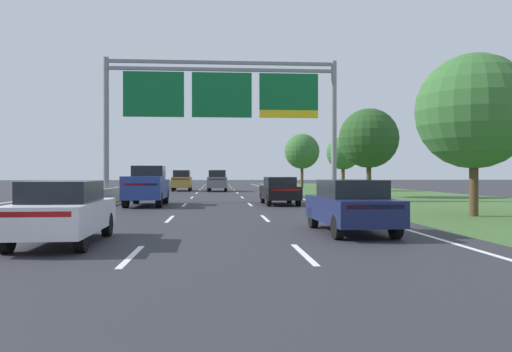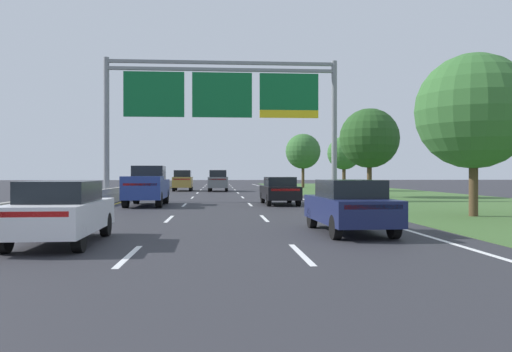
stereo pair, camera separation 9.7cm
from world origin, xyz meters
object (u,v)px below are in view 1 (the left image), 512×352
(car_white_left_lane_sedan, at_px, (63,211))
(car_navy_right_lane_sedan, at_px, (351,205))
(car_gold_left_lane_suv, at_px, (182,180))
(car_grey_centre_lane_suv, at_px, (218,180))
(roadside_tree_near, at_px, (474,111))
(car_black_right_lane_sedan, at_px, (280,190))
(roadside_tree_mid, at_px, (369,138))
(roadside_tree_far, at_px, (343,153))
(roadside_tree_distant, at_px, (302,151))
(pickup_truck_blue, at_px, (147,186))
(overhead_sign_gantry, at_px, (222,100))

(car_white_left_lane_sedan, distance_m, car_navy_right_lane_sedan, 8.00)
(car_gold_left_lane_suv, bearing_deg, car_white_left_lane_sedan, 178.64)
(car_grey_centre_lane_suv, height_order, roadside_tree_near, roadside_tree_near)
(car_grey_centre_lane_suv, xyz_separation_m, car_black_right_lane_sedan, (3.47, -22.66, -0.28))
(roadside_tree_mid, bearing_deg, roadside_tree_near, -92.75)
(roadside_tree_far, xyz_separation_m, roadside_tree_distant, (-2.31, 11.60, 0.69))
(pickup_truck_blue, height_order, car_gold_left_lane_suv, pickup_truck_blue)
(roadside_tree_mid, bearing_deg, car_black_right_lane_sedan, -132.34)
(pickup_truck_blue, distance_m, roadside_tree_far, 28.71)
(car_gold_left_lane_suv, bearing_deg, roadside_tree_far, -95.36)
(car_white_left_lane_sedan, relative_size, car_black_right_lane_sedan, 1.00)
(roadside_tree_near, bearing_deg, pickup_truck_blue, 149.53)
(pickup_truck_blue, distance_m, roadside_tree_near, 16.92)
(pickup_truck_blue, height_order, car_black_right_lane_sedan, pickup_truck_blue)
(roadside_tree_distant, bearing_deg, car_grey_centre_lane_suv, -131.87)
(car_navy_right_lane_sedan, bearing_deg, roadside_tree_far, -15.36)
(pickup_truck_blue, relative_size, roadside_tree_far, 0.97)
(pickup_truck_blue, bearing_deg, roadside_tree_near, -120.90)
(car_gold_left_lane_suv, xyz_separation_m, car_grey_centre_lane_suv, (3.63, -1.42, 0.00))
(car_navy_right_lane_sedan, relative_size, roadside_tree_near, 0.67)
(pickup_truck_blue, xyz_separation_m, roadside_tree_far, (16.76, 23.15, 2.78))
(overhead_sign_gantry, xyz_separation_m, roadside_tree_far, (12.59, 18.62, -2.62))
(car_navy_right_lane_sedan, bearing_deg, car_grey_centre_lane_suv, 4.31)
(pickup_truck_blue, height_order, roadside_tree_near, roadside_tree_near)
(car_gold_left_lane_suv, xyz_separation_m, roadside_tree_mid, (14.85, -15.58, 3.30))
(overhead_sign_gantry, xyz_separation_m, car_navy_right_lane_sedan, (3.62, -18.26, -5.66))
(car_gold_left_lane_suv, distance_m, car_white_left_lane_sedan, 39.96)
(overhead_sign_gantry, relative_size, roadside_tree_distant, 2.23)
(car_gold_left_lane_suv, height_order, roadside_tree_far, roadside_tree_far)
(car_navy_right_lane_sedan, height_order, roadside_tree_far, roadside_tree_far)
(roadside_tree_mid, bearing_deg, car_gold_left_lane_suv, 133.64)
(car_gold_left_lane_suv, relative_size, car_white_left_lane_sedan, 1.07)
(car_navy_right_lane_sedan, distance_m, car_black_right_lane_sedan, 14.09)
(pickup_truck_blue, xyz_separation_m, car_navy_right_lane_sedan, (7.79, -13.73, -0.26))
(car_navy_right_lane_sedan, height_order, roadside_tree_near, roadside_tree_near)
(overhead_sign_gantry, bearing_deg, car_gold_left_lane_suv, 101.03)
(car_grey_centre_lane_suv, relative_size, car_black_right_lane_sedan, 1.07)
(car_gold_left_lane_suv, bearing_deg, car_black_right_lane_sedan, -164.48)
(roadside_tree_near, bearing_deg, roadside_tree_mid, 87.25)
(overhead_sign_gantry, height_order, car_black_right_lane_sedan, overhead_sign_gantry)
(car_white_left_lane_sedan, relative_size, roadside_tree_near, 0.67)
(car_white_left_lane_sedan, distance_m, roadside_tree_distant, 52.45)
(overhead_sign_gantry, bearing_deg, car_black_right_lane_sedan, -52.31)
(roadside_tree_mid, bearing_deg, pickup_truck_blue, -149.70)
(car_navy_right_lane_sedan, bearing_deg, roadside_tree_mid, -19.73)
(roadside_tree_near, relative_size, roadside_tree_mid, 1.01)
(car_black_right_lane_sedan, relative_size, roadside_tree_near, 0.67)
(car_gold_left_lane_suv, xyz_separation_m, car_black_right_lane_sedan, (7.11, -24.08, -0.28))
(car_gold_left_lane_suv, height_order, roadside_tree_mid, roadside_tree_mid)
(overhead_sign_gantry, distance_m, roadside_tree_mid, 11.98)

